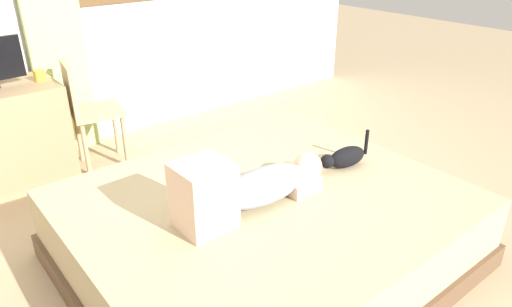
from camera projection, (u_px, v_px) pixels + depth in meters
name	position (u px, v px, depth m)	size (l,w,h in m)	color
ground_plane	(247.00, 263.00, 2.75)	(16.00, 16.00, 0.00)	tan
bed	(264.00, 229.00, 2.68)	(2.07, 1.81, 0.44)	brown
person_lying	(249.00, 187.00, 2.44)	(0.94, 0.28, 0.34)	#8C939E
cat	(345.00, 157.00, 2.85)	(0.36, 0.14, 0.21)	black
desk	(0.00, 137.00, 3.47)	(0.90, 0.56, 0.74)	#997A56
cup	(40.00, 76.00, 3.47)	(0.08, 0.08, 0.08)	gold
chair_by_desk	(87.00, 107.00, 3.65)	(0.44, 0.44, 0.86)	tan
curtain_left	(48.00, 0.00, 3.62)	(0.44, 0.06, 2.53)	#ADCC75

